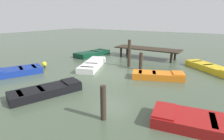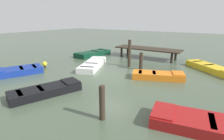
% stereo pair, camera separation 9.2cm
% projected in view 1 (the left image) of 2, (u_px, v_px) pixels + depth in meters
% --- Properties ---
extents(ground_plane, '(80.00, 80.00, 0.00)m').
position_uv_depth(ground_plane, '(112.00, 75.00, 11.97)').
color(ground_plane, '#475642').
extents(dock_segment, '(6.15, 1.95, 0.95)m').
position_uv_depth(dock_segment, '(147.00, 49.00, 16.79)').
color(dock_segment, '#33281E').
rests_on(dock_segment, ground_plane).
extents(rowboat_orange, '(3.29, 2.15, 0.46)m').
position_uv_depth(rowboat_orange, '(158.00, 75.00, 11.21)').
color(rowboat_orange, orange).
rests_on(rowboat_orange, ground_plane).
extents(rowboat_white, '(2.58, 4.08, 0.46)m').
position_uv_depth(rowboat_white, '(93.00, 64.00, 13.84)').
color(rowboat_white, silver).
rests_on(rowboat_white, ground_plane).
extents(rowboat_yellow, '(3.85, 3.57, 0.46)m').
position_uv_depth(rowboat_yellow, '(212.00, 68.00, 12.82)').
color(rowboat_yellow, gold).
rests_on(rowboat_yellow, ground_plane).
extents(rowboat_blue, '(2.61, 3.37, 0.46)m').
position_uv_depth(rowboat_blue, '(17.00, 71.00, 12.10)').
color(rowboat_blue, navy).
rests_on(rowboat_blue, ground_plane).
extents(rowboat_red, '(3.62, 1.94, 0.46)m').
position_uv_depth(rowboat_red, '(203.00, 123.00, 6.14)').
color(rowboat_red, maroon).
rests_on(rowboat_red, ground_plane).
extents(rowboat_black, '(2.28, 3.57, 0.46)m').
position_uv_depth(rowboat_black, '(47.00, 90.00, 8.88)').
color(rowboat_black, black).
rests_on(rowboat_black, ground_plane).
extents(rowboat_dark_green, '(1.91, 4.01, 0.46)m').
position_uv_depth(rowboat_dark_green, '(92.00, 53.00, 18.07)').
color(rowboat_dark_green, '#0C3823').
rests_on(rowboat_dark_green, ground_plane).
extents(mooring_piling_near_right, '(0.22, 0.22, 1.35)m').
position_uv_depth(mooring_piling_near_right, '(103.00, 103.00, 6.58)').
color(mooring_piling_near_right, '#33281E').
rests_on(mooring_piling_near_right, ground_plane).
extents(mooring_piling_mid_left, '(0.26, 0.26, 1.27)m').
position_uv_depth(mooring_piling_mid_left, '(141.00, 61.00, 13.06)').
color(mooring_piling_mid_left, '#33281E').
rests_on(mooring_piling_mid_left, ground_plane).
extents(mooring_piling_far_right, '(0.25, 0.25, 2.10)m').
position_uv_depth(mooring_piling_far_right, '(129.00, 53.00, 13.75)').
color(mooring_piling_far_right, '#33281E').
rests_on(mooring_piling_far_right, ground_plane).
extents(marker_buoy, '(0.36, 0.36, 0.48)m').
position_uv_depth(marker_buoy, '(44.00, 64.00, 13.64)').
color(marker_buoy, '#262626').
rests_on(marker_buoy, ground_plane).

